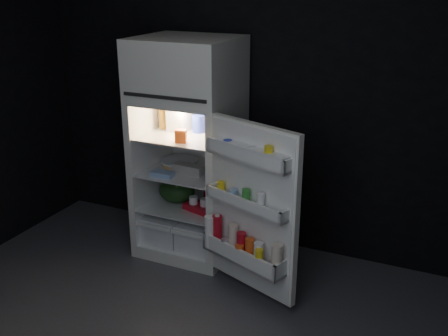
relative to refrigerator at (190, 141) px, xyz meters
The scene contains 16 objects.
wall_back 0.72m from the refrigerator, 39.08° to the left, with size 4.00×0.00×2.70m, color black.
refrigerator is the anchor object (origin of this frame).
fridge_door 0.93m from the refrigerator, 34.88° to the right, with size 0.74×0.43×1.22m.
milk_jug 0.22m from the refrigerator, behind, with size 0.16×0.16×0.24m, color white.
mayo_jar 0.16m from the refrigerator, 38.24° to the left, with size 0.10×0.10×0.14m, color #2031AF.
jam_jar 0.31m from the refrigerator, 15.26° to the right, with size 0.10×0.10×0.13m, color black.
amber_bottle 0.32m from the refrigerator, behind, with size 0.07×0.07×0.22m, color #B1761C.
small_carton 0.29m from the refrigerator, 76.26° to the right, with size 0.08×0.06×0.10m, color #DF541A.
egg_carton 0.23m from the refrigerator, 69.50° to the right, with size 0.26×0.10×0.07m, color gray.
pie 0.24m from the refrigerator, behind, with size 0.28×0.28×0.04m, color tan.
flat_package 0.36m from the refrigerator, 111.46° to the right, with size 0.17×0.09×0.04m, color #83A0CB.
wrapped_pkg 0.34m from the refrigerator, 30.76° to the left, with size 0.12×0.10×0.05m, color beige.
produce_bag 0.45m from the refrigerator, 153.14° to the right, with size 0.31×0.26×0.20m, color #193815.
yogurt_tray 0.55m from the refrigerator, 41.71° to the right, with size 0.26×0.14×0.05m, color #AF0F1C.
small_can_red 0.50m from the refrigerator, 30.25° to the left, with size 0.07×0.07×0.09m, color #AF0F1C.
small_can_silver 0.57m from the refrigerator, 21.50° to the left, with size 0.07×0.07×0.09m, color silver.
Camera 1 is at (1.46, -2.24, 2.22)m, focal length 42.00 mm.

